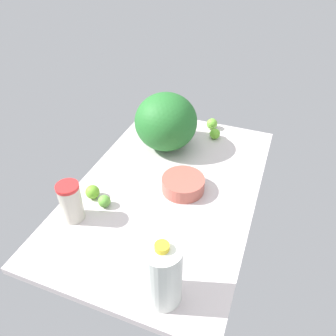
{
  "coord_description": "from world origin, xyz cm",
  "views": [
    {
      "loc": [
        -101.38,
        -38.74,
        98.54
      ],
      "look_at": [
        0.0,
        0.0,
        13.0
      ],
      "focal_mm": 35.0,
      "sensor_mm": 36.0,
      "label": 1
    }
  ],
  "objects": [
    {
      "name": "lime_far_back",
      "position": [
        44.68,
        -9.46,
        5.77
      ],
      "size": [
        5.55,
        5.55,
        5.55
      ],
      "primitive_type": "sphere",
      "color": "#68B730",
      "rests_on": "countertop"
    },
    {
      "name": "lime_beside_bowl",
      "position": [
        53.88,
        -5.43,
        5.99
      ],
      "size": [
        5.98,
        5.98,
        5.98
      ],
      "primitive_type": "sphere",
      "color": "#6CB338",
      "rests_on": "countertop"
    },
    {
      "name": "milk_jug",
      "position": [
        -49.54,
        -17.17,
        14.73
      ],
      "size": [
        11.9,
        11.9,
        25.02
      ],
      "color": "white",
      "rests_on": "countertop"
    },
    {
      "name": "watermelon",
      "position": [
        28.92,
        12.13,
        17.15
      ],
      "size": [
        30.74,
        30.74,
        28.29
      ],
      "primitive_type": "ellipsoid",
      "color": "#256D2B",
      "rests_on": "countertop"
    },
    {
      "name": "lemon_near_front",
      "position": [
        50.62,
        31.28,
        6.15
      ],
      "size": [
        6.3,
        6.3,
        6.3
      ],
      "primitive_type": "sphere",
      "color": "yellow",
      "rests_on": "countertop"
    },
    {
      "name": "countertop",
      "position": [
        0.0,
        0.0,
        1.5
      ],
      "size": [
        120.0,
        76.0,
        3.0
      ],
      "primitive_type": "cube",
      "color": "silver",
      "rests_on": "ground"
    },
    {
      "name": "tumbler_cup",
      "position": [
        -30.77,
        27.82,
        11.41
      ],
      "size": [
        8.68,
        8.68,
        16.75
      ],
      "color": "beige",
      "rests_on": "countertop"
    },
    {
      "name": "mixing_bowl",
      "position": [
        -0.24,
        -6.96,
        6.12
      ],
      "size": [
        18.41,
        18.41,
        6.23
      ],
      "primitive_type": "cylinder",
      "color": "#B25749",
      "rests_on": "countertop"
    },
    {
      "name": "lime_by_jug",
      "position": [
        -18.06,
        26.94,
        5.96
      ],
      "size": [
        5.92,
        5.92,
        5.92
      ],
      "primitive_type": "sphere",
      "color": "#6CAE2D",
      "rests_on": "countertop"
    },
    {
      "name": "lime_loose",
      "position": [
        -20.84,
        19.79,
        5.56
      ],
      "size": [
        5.13,
        5.13,
        5.13
      ],
      "primitive_type": "sphere",
      "color": "#62AB3D",
      "rests_on": "countertop"
    }
  ]
}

